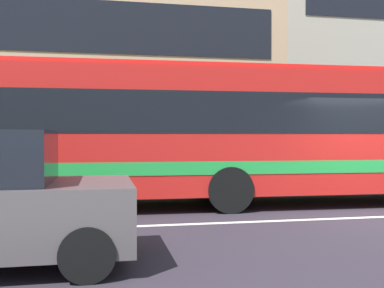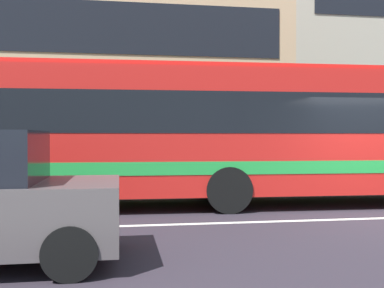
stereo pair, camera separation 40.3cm
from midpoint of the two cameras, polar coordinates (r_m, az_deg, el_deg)
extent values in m
cube|color=#356226|center=(14.18, -2.52, -3.50)|extent=(13.36, 1.10, 1.09)
cube|color=tan|center=(22.03, -13.98, 9.69)|extent=(18.31, 8.38, 10.02)
cube|color=black|center=(18.07, -15.21, 14.24)|extent=(16.84, 0.04, 2.00)
cube|color=red|center=(11.01, 8.39, 1.45)|extent=(12.37, 2.94, 2.79)
cube|color=black|center=(11.02, 8.39, 3.62)|extent=(11.64, 2.94, 0.89)
cube|color=green|center=(11.03, 8.38, -2.53)|extent=(12.13, 2.96, 0.28)
cube|color=red|center=(11.12, 8.41, 8.95)|extent=(11.87, 2.52, 0.12)
cylinder|color=black|center=(12.06, 3.29, -4.50)|extent=(1.01, 0.31, 1.00)
cylinder|color=black|center=(9.73, 5.87, -5.81)|extent=(1.01, 0.31, 1.00)
cylinder|color=black|center=(12.06, -17.70, -4.55)|extent=(1.01, 0.31, 1.00)
cylinder|color=black|center=(9.73, -20.28, -5.86)|extent=(1.01, 0.31, 1.00)
cylinder|color=black|center=(5.38, -13.05, -13.28)|extent=(0.64, 0.22, 0.64)
cylinder|color=black|center=(7.03, -12.09, -9.91)|extent=(0.64, 0.22, 0.64)
camera|label=1|loc=(0.20, -88.89, 0.02)|focal=42.16mm
camera|label=2|loc=(0.20, 91.11, -0.02)|focal=42.16mm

